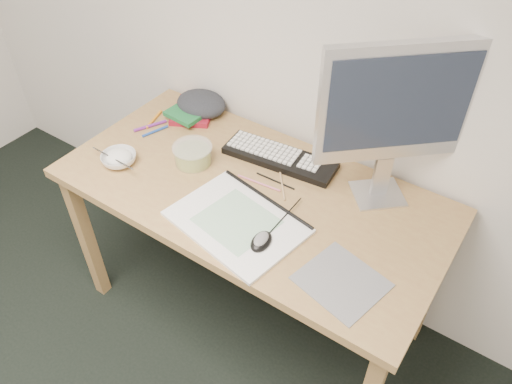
# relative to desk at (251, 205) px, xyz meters

# --- Properties ---
(desk) EXTENTS (1.40, 0.70, 0.75)m
(desk) POSITION_rel_desk_xyz_m (0.00, 0.00, 0.00)
(desk) COLOR #AB8A4E
(desk) RESTS_ON ground
(mousepad) EXTENTS (0.27, 0.26, 0.00)m
(mousepad) POSITION_rel_desk_xyz_m (0.46, -0.19, 0.08)
(mousepad) COLOR gray
(mousepad) RESTS_ON desk
(sketchpad) EXTENTS (0.47, 0.37, 0.01)m
(sketchpad) POSITION_rel_desk_xyz_m (0.06, -0.17, 0.09)
(sketchpad) COLOR silver
(sketchpad) RESTS_ON desk
(keyboard) EXTENTS (0.45, 0.18, 0.03)m
(keyboard) POSITION_rel_desk_xyz_m (-0.00, 0.20, 0.10)
(keyboard) COLOR black
(keyboard) RESTS_ON desk
(monitor) EXTENTS (0.39, 0.36, 0.57)m
(monitor) POSITION_rel_desk_xyz_m (0.38, 0.23, 0.44)
(monitor) COLOR silver
(monitor) RESTS_ON desk
(mouse) EXTENTS (0.07, 0.10, 0.03)m
(mouse) POSITION_rel_desk_xyz_m (0.18, -0.20, 0.11)
(mouse) COLOR black
(mouse) RESTS_ON sketchpad
(rice_bowl) EXTENTS (0.13, 0.13, 0.04)m
(rice_bowl) POSITION_rel_desk_xyz_m (-0.49, -0.16, 0.10)
(rice_bowl) COLOR white
(rice_bowl) RESTS_ON desk
(chopsticks) EXTENTS (0.21, 0.02, 0.02)m
(chopsticks) POSITION_rel_desk_xyz_m (-0.49, -0.19, 0.13)
(chopsticks) COLOR silver
(chopsticks) RESTS_ON rice_bowl
(fruit_tub) EXTENTS (0.18, 0.18, 0.07)m
(fruit_tub) POSITION_rel_desk_xyz_m (-0.27, 0.00, 0.12)
(fruit_tub) COLOR #DBCF4D
(fruit_tub) RESTS_ON desk
(book_red) EXTENTS (0.24, 0.27, 0.02)m
(book_red) POSITION_rel_desk_xyz_m (-0.48, 0.26, 0.09)
(book_red) COLOR maroon
(book_red) RESTS_ON desk
(book_green) EXTENTS (0.16, 0.21, 0.02)m
(book_green) POSITION_rel_desk_xyz_m (-0.47, 0.24, 0.11)
(book_green) COLOR #1A6B34
(book_green) RESTS_ON book_red
(cloth_lump) EXTENTS (0.22, 0.19, 0.08)m
(cloth_lump) POSITION_rel_desk_xyz_m (-0.46, 0.29, 0.12)
(cloth_lump) COLOR #25262C
(cloth_lump) RESTS_ON desk
(pencil_pink) EXTENTS (0.17, 0.02, 0.01)m
(pencil_pink) POSITION_rel_desk_xyz_m (0.01, 0.04, 0.09)
(pencil_pink) COLOR pink
(pencil_pink) RESTS_ON desk
(pencil_tan) EXTENTS (0.12, 0.15, 0.01)m
(pencil_tan) POSITION_rel_desk_xyz_m (0.07, 0.09, 0.09)
(pencil_tan) COLOR tan
(pencil_tan) RESTS_ON desk
(pencil_black) EXTENTS (0.16, 0.01, 0.01)m
(pencil_black) POSITION_rel_desk_xyz_m (0.05, 0.08, 0.09)
(pencil_black) COLOR black
(pencil_black) RESTS_ON desk
(marker_blue) EXTENTS (0.05, 0.11, 0.01)m
(marker_blue) POSITION_rel_desk_xyz_m (-0.52, 0.06, 0.09)
(marker_blue) COLOR #1E44A3
(marker_blue) RESTS_ON desk
(marker_orange) EXTENTS (0.05, 0.13, 0.01)m
(marker_orange) POSITION_rel_desk_xyz_m (-0.58, 0.12, 0.09)
(marker_orange) COLOR orange
(marker_orange) RESTS_ON desk
(marker_purple) EXTENTS (0.07, 0.13, 0.01)m
(marker_purple) POSITION_rel_desk_xyz_m (-0.56, 0.08, 0.09)
(marker_purple) COLOR #76278F
(marker_purple) RESTS_ON desk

